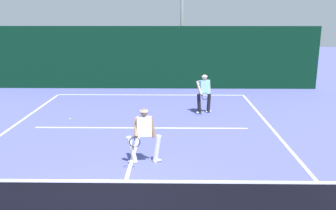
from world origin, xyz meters
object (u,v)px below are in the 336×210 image
at_px(light_pole, 182,3).
at_px(player_near, 144,134).
at_px(player_far, 204,92).
at_px(tennis_ball, 70,119).

bearing_deg(light_pole, player_near, -95.88).
height_order(player_far, tennis_ball, player_far).
distance_m(player_far, tennis_ball, 5.52).
height_order(player_near, light_pole, light_pole).
xyz_separation_m(player_near, player_far, (2.08, 5.28, 0.04)).
xyz_separation_m(tennis_ball, light_pole, (4.53, 8.20, 4.63)).
distance_m(player_near, light_pole, 13.01).
distance_m(player_near, player_far, 5.68).
height_order(player_far, light_pole, light_pole).
height_order(player_near, tennis_ball, player_near).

